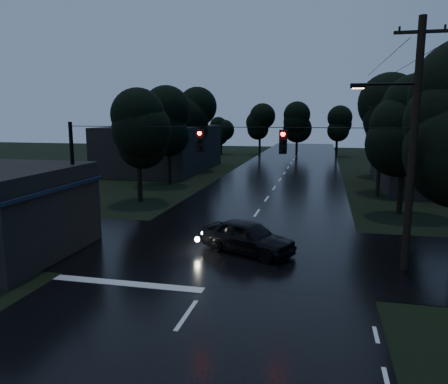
% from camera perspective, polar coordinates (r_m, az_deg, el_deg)
% --- Properties ---
extents(main_road, '(12.00, 120.00, 0.02)m').
position_cam_1_polar(main_road, '(38.18, 6.56, 0.49)').
color(main_road, black).
rests_on(main_road, ground).
extents(cross_street, '(60.00, 9.00, 0.02)m').
position_cam_1_polar(cross_street, '(20.84, 1.00, -7.60)').
color(cross_street, black).
rests_on(cross_street, ground).
extents(building_far_right, '(10.00, 14.00, 4.40)m').
position_cam_1_polar(building_far_right, '(42.81, 26.26, 3.52)').
color(building_far_right, black).
rests_on(building_far_right, ground).
extents(building_far_left, '(10.00, 16.00, 5.00)m').
position_cam_1_polar(building_far_left, '(50.90, -8.02, 5.69)').
color(building_far_left, black).
rests_on(building_far_left, ground).
extents(utility_pole_main, '(3.50, 0.30, 10.00)m').
position_cam_1_polar(utility_pole_main, '(18.76, 23.23, 6.00)').
color(utility_pole_main, black).
rests_on(utility_pole_main, ground).
extents(utility_pole_far, '(2.00, 0.30, 7.50)m').
position_cam_1_polar(utility_pole_far, '(35.77, 19.72, 5.58)').
color(utility_pole_far, black).
rests_on(utility_pole_far, ground).
extents(anchor_pole_left, '(0.18, 0.18, 6.00)m').
position_cam_1_polar(anchor_pole_left, '(22.01, -19.02, 0.83)').
color(anchor_pole_left, black).
rests_on(anchor_pole_left, ground).
extents(span_signals, '(15.00, 0.37, 1.12)m').
position_cam_1_polar(span_signals, '(18.78, 2.08, 6.76)').
color(span_signals, black).
rests_on(span_signals, ground).
extents(tree_left_a, '(3.92, 3.92, 8.26)m').
position_cam_1_polar(tree_left_a, '(32.22, -11.19, 7.97)').
color(tree_left_a, black).
rests_on(tree_left_a, ground).
extents(tree_left_b, '(4.20, 4.20, 8.85)m').
position_cam_1_polar(tree_left_b, '(39.85, -7.29, 8.99)').
color(tree_left_b, black).
rests_on(tree_left_b, ground).
extents(tree_left_c, '(4.48, 4.48, 9.44)m').
position_cam_1_polar(tree_left_c, '(49.53, -3.94, 9.69)').
color(tree_left_c, black).
rests_on(tree_left_c, ground).
extents(tree_right_a, '(4.20, 4.20, 8.85)m').
position_cam_1_polar(tree_right_a, '(29.85, 22.59, 7.96)').
color(tree_right_a, black).
rests_on(tree_right_a, ground).
extents(tree_right_b, '(4.48, 4.48, 9.44)m').
position_cam_1_polar(tree_right_b, '(37.84, 21.53, 8.89)').
color(tree_right_b, black).
rests_on(tree_right_b, ground).
extents(tree_right_c, '(4.76, 4.76, 10.03)m').
position_cam_1_polar(tree_right_c, '(47.83, 20.52, 9.52)').
color(tree_right_c, black).
rests_on(tree_right_c, ground).
extents(car, '(4.86, 3.49, 1.54)m').
position_cam_1_polar(car, '(20.26, 3.15, -5.86)').
color(car, black).
rests_on(car, ground).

